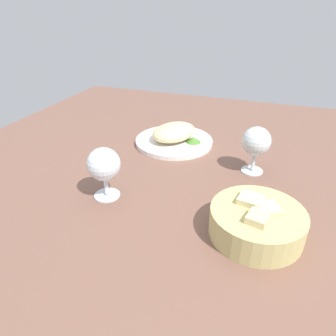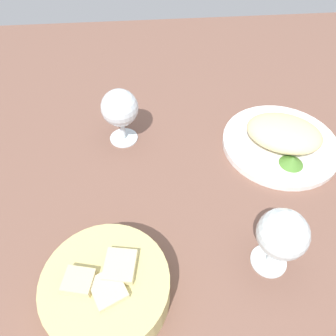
% 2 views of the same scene
% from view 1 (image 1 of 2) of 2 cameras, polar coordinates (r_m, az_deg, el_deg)
% --- Properties ---
extents(ground_plane, '(1.40, 1.40, 0.02)m').
position_cam_1_polar(ground_plane, '(0.85, 2.52, -0.65)').
color(ground_plane, brown).
extents(plate, '(0.25, 0.25, 0.01)m').
position_cam_1_polar(plate, '(0.99, 1.12, 4.99)').
color(plate, white).
rests_on(plate, ground_plane).
extents(omelette, '(0.19, 0.17, 0.05)m').
position_cam_1_polar(omelette, '(0.98, 1.14, 6.70)').
color(omelette, beige).
rests_on(omelette, plate).
extents(lettuce_garnish, '(0.05, 0.05, 0.02)m').
position_cam_1_polar(lettuce_garnish, '(0.97, 4.72, 5.30)').
color(lettuce_garnish, '#4A7E2D').
rests_on(lettuce_garnish, plate).
extents(bread_basket, '(0.18, 0.18, 0.07)m').
position_cam_1_polar(bread_basket, '(0.63, 16.14, -9.57)').
color(bread_basket, tan).
rests_on(bread_basket, ground_plane).
extents(wine_glass_near, '(0.08, 0.08, 0.12)m').
position_cam_1_polar(wine_glass_near, '(0.70, -11.84, 0.41)').
color(wine_glass_near, silver).
rests_on(wine_glass_near, ground_plane).
extents(wine_glass_far, '(0.08, 0.08, 0.13)m').
position_cam_1_polar(wine_glass_far, '(0.82, 16.05, 4.54)').
color(wine_glass_far, silver).
rests_on(wine_glass_far, ground_plane).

